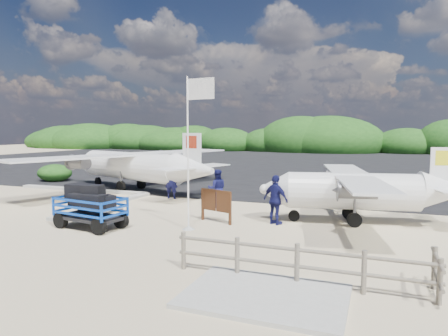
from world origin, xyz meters
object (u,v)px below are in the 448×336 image
Objects in this scene: crew_a at (171,181)px; crew_b at (217,189)px; flagpole at (189,229)px; baggage_cart at (91,228)px; crew_c at (276,200)px; aircraft_small at (257,160)px; signboard at (216,222)px.

crew_a reaches higher than crew_b.
flagpole is at bearing 113.18° from crew_a.
crew_c is at bearing 34.10° from baggage_cart.
aircraft_small is (-4.24, 35.89, 0.00)m from baggage_cart.
baggage_cart is at bearing -128.94° from signboard.
signboard is at bearing 87.01° from crew_b.
aircraft_small is (-8.26, 33.33, 0.00)m from signboard.
crew_a is at bearing -48.61° from crew_b.
baggage_cart is at bearing 84.81° from aircraft_small.
flagpole is at bearing 73.58° from crew_b.
crew_b is at bearing 91.26° from aircraft_small.
aircraft_small is at bearing -47.29° from crew_c.
crew_b reaches higher than signboard.
baggage_cart is 6.21m from crew_b.
flagpole reaches higher than baggage_cart.
signboard is (0.51, 1.42, 0.00)m from flagpole.
crew_a is at bearing 100.93° from baggage_cart.
crew_a is (-0.35, 6.87, 0.96)m from baggage_cart.
crew_a reaches higher than baggage_cart.
crew_a is 7.66m from crew_c.
aircraft_small is at bearing 104.72° from baggage_cart.
crew_a reaches higher than signboard.
signboard is 0.85× the size of crew_a.
signboard is 2.54m from crew_c.
crew_b is (-1.12, 2.84, 0.91)m from signboard.
flagpole reaches higher than crew_c.
flagpole is at bearing 26.05° from baggage_cart.
baggage_cart is 4.77m from signboard.
baggage_cart is at bearing 37.29° from crew_b.
crew_c reaches higher than aircraft_small.
flagpole is 1.51m from signboard.
baggage_cart is at bearing 82.13° from crew_a.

